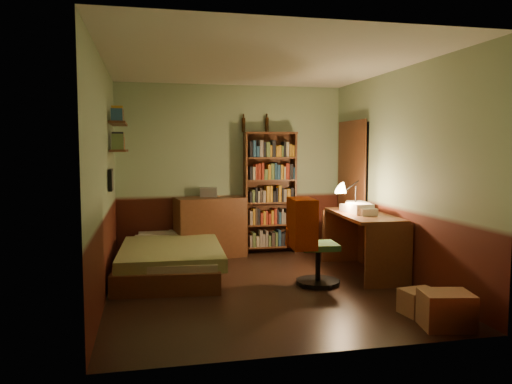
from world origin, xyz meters
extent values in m
cube|color=black|center=(0.00, 0.00, -0.01)|extent=(3.50, 4.00, 0.02)
cube|color=silver|center=(0.00, 0.00, 2.61)|extent=(3.50, 4.00, 0.02)
cube|color=#8EA881|center=(0.00, 2.01, 1.30)|extent=(3.50, 0.02, 2.60)
cube|color=#8EA881|center=(-1.76, 0.00, 1.30)|extent=(0.02, 4.00, 2.60)
cube|color=#8EA881|center=(1.76, 0.00, 1.30)|extent=(0.02, 4.00, 2.60)
cube|color=#8EA881|center=(0.00, -2.01, 1.30)|extent=(3.50, 0.02, 2.60)
cube|color=black|center=(1.72, 1.30, 1.00)|extent=(0.06, 0.90, 2.00)
cube|color=#4A2715|center=(1.69, 1.30, 1.00)|extent=(0.02, 0.98, 2.08)
cube|color=#5D763F|center=(-1.01, 0.90, 0.33)|extent=(1.41, 2.34, 0.66)
cube|color=#542D19|center=(-0.38, 1.76, 0.45)|extent=(1.08, 0.67, 0.90)
cube|color=#B2B2B7|center=(-0.38, 1.89, 0.97)|extent=(0.28, 0.24, 0.14)
cube|color=#542D19|center=(0.58, 1.85, 0.94)|extent=(0.82, 0.32, 1.88)
cylinder|color=black|center=(0.18, 1.96, 1.99)|extent=(0.07, 0.07, 0.22)
cylinder|color=black|center=(0.55, 1.96, 1.99)|extent=(0.08, 0.08, 0.23)
cube|color=#542D19|center=(1.44, 0.32, 0.39)|extent=(0.71, 1.51, 0.79)
cube|color=silver|center=(1.39, 0.31, 0.85)|extent=(0.26, 0.35, 0.13)
cone|color=black|center=(1.40, 0.47, 1.10)|extent=(0.22, 0.22, 0.62)
cube|color=#2F5C2F|center=(0.69, -0.08, 0.47)|extent=(0.49, 0.44, 0.93)
cube|color=#9E2A00|center=(0.81, 0.11, 1.23)|extent=(0.31, 0.52, 0.58)
cube|color=#542D19|center=(-1.64, 1.10, 1.60)|extent=(0.20, 0.90, 0.03)
cube|color=#542D19|center=(-1.64, 1.10, 1.95)|extent=(0.20, 0.90, 0.03)
cube|color=black|center=(-1.72, 0.60, 1.25)|extent=(0.04, 0.32, 0.26)
cube|color=#A87954|center=(1.34, -1.71, 0.17)|extent=(0.50, 0.43, 0.33)
cube|color=#A87954|center=(1.31, -1.31, 0.12)|extent=(0.37, 0.32, 0.24)
camera|label=1|loc=(-1.30, -5.64, 1.62)|focal=35.00mm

